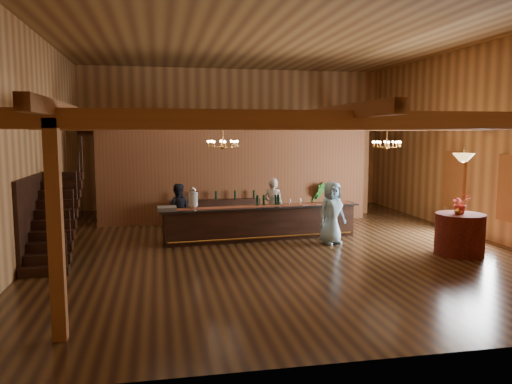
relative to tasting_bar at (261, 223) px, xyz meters
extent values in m
plane|color=#52361A|center=(0.24, -0.63, -0.48)|extent=(14.00, 14.00, 0.00)
plane|color=olive|center=(0.24, -0.63, 5.02)|extent=(14.00, 14.00, 0.00)
cube|color=tan|center=(0.24, 6.37, 2.27)|extent=(12.00, 0.10, 5.50)
cube|color=tan|center=(0.24, -7.63, 2.27)|extent=(12.00, 0.10, 5.50)
cube|color=tan|center=(-5.76, -0.63, 2.27)|extent=(0.10, 14.00, 5.50)
cube|color=tan|center=(6.24, -0.63, 2.27)|extent=(0.10, 14.00, 5.50)
cube|color=#975A2C|center=(0.24, -6.13, 2.72)|extent=(11.90, 0.20, 0.28)
cube|color=#975A2C|center=(0.24, -3.63, 2.72)|extent=(11.90, 0.20, 0.28)
cube|color=#975A2C|center=(0.24, -1.13, 2.72)|extent=(11.90, 0.20, 0.28)
cube|color=#975A2C|center=(0.24, 1.37, 2.72)|extent=(11.90, 0.20, 0.28)
cube|color=#975A2C|center=(0.24, 3.87, 2.72)|extent=(11.90, 0.20, 0.28)
cube|color=#975A2C|center=(0.24, 6.17, 2.72)|extent=(11.90, 0.20, 0.28)
cube|color=#975A2C|center=(-4.26, -0.63, 2.86)|extent=(0.18, 13.90, 0.22)
cube|color=#975A2C|center=(0.24, -0.63, 2.86)|extent=(0.18, 13.90, 0.22)
cube|color=#975A2C|center=(4.74, -0.63, 2.86)|extent=(0.18, 13.90, 0.22)
cube|color=#975A2C|center=(-4.26, 3.87, 1.12)|extent=(0.20, 0.20, 3.20)
cube|color=#975A2C|center=(4.74, 3.87, 1.12)|extent=(0.20, 0.20, 3.20)
cube|color=#975A2C|center=(-4.26, -6.13, 1.12)|extent=(0.20, 0.20, 3.20)
cube|color=brown|center=(-0.26, 2.87, 1.07)|extent=(9.00, 0.18, 3.10)
cube|color=white|center=(6.19, 0.37, 1.07)|extent=(0.12, 1.05, 1.75)
cube|color=#331911|center=(-5.21, -2.63, -0.38)|extent=(1.00, 0.28, 0.20)
cube|color=#331911|center=(-5.21, -2.35, -0.18)|extent=(1.00, 0.28, 0.20)
cube|color=#331911|center=(-5.21, -2.07, 0.02)|extent=(1.00, 0.28, 0.20)
cube|color=#331911|center=(-5.21, -1.79, 0.22)|extent=(1.00, 0.28, 0.20)
cube|color=#331911|center=(-5.21, -1.51, 0.42)|extent=(1.00, 0.28, 0.20)
cube|color=#331911|center=(-5.21, -1.23, 0.62)|extent=(1.00, 0.28, 0.20)
cube|color=#331911|center=(-5.21, -0.95, 0.82)|extent=(1.00, 0.28, 0.20)
cube|color=#331911|center=(-5.21, -0.67, 1.02)|extent=(1.00, 0.28, 0.20)
cube|color=#331911|center=(-5.21, -0.39, 1.22)|extent=(1.00, 0.28, 0.20)
cube|color=#331911|center=(-5.21, -0.11, 1.42)|extent=(1.00, 0.28, 0.20)
cube|color=#331911|center=(1.24, 4.87, 0.07)|extent=(1.20, 0.60, 1.10)
cube|color=brown|center=(-1.76, 4.87, 0.02)|extent=(1.00, 0.60, 1.00)
cube|color=#331911|center=(0.00, 0.00, -0.03)|extent=(5.46, 1.06, 0.90)
cube|color=black|center=(0.00, 0.00, 0.44)|extent=(5.74, 1.20, 0.05)
cube|color=maroon|center=(0.00, 0.00, 0.47)|extent=(5.35, 0.82, 0.01)
cylinder|color=#BB7C2F|center=(0.00, -0.36, -0.35)|extent=(5.23, 0.50, 0.05)
cylinder|color=silver|center=(-1.91, -0.12, 0.51)|extent=(0.18, 0.18, 0.08)
cylinder|color=silver|center=(-1.91, -0.12, 0.73)|extent=(0.26, 0.26, 0.36)
sphere|color=silver|center=(-1.91, -0.12, 0.98)|extent=(0.18, 0.18, 0.18)
cube|color=gray|center=(-2.61, -0.27, 0.52)|extent=(0.50, 0.50, 0.10)
cube|color=brown|center=(2.02, 0.14, 0.62)|extent=(0.06, 0.06, 0.30)
cube|color=brown|center=(2.30, 0.14, 0.62)|extent=(0.06, 0.06, 0.30)
cylinder|color=brown|center=(2.16, 0.14, 0.65)|extent=(0.24, 0.24, 0.24)
cylinder|color=black|center=(-0.09, 0.10, 0.62)|extent=(0.07, 0.07, 0.30)
cylinder|color=black|center=(0.10, 0.12, 0.62)|extent=(0.07, 0.07, 0.30)
cylinder|color=black|center=(0.45, 0.15, 0.62)|extent=(0.07, 0.07, 0.30)
cylinder|color=black|center=(0.54, 0.16, 0.62)|extent=(0.07, 0.07, 0.30)
cube|color=#331911|center=(-0.97, 2.61, -0.07)|extent=(2.95, 0.85, 0.82)
cylinder|color=maroon|center=(4.45, -2.65, 0.03)|extent=(1.18, 1.18, 1.02)
cylinder|color=#BB7C2F|center=(-1.13, -0.44, 2.43)|extent=(0.02, 0.02, 0.58)
sphere|color=#BB7C2F|center=(-1.13, -0.44, 2.13)|extent=(0.12, 0.12, 0.12)
torus|color=#BB7C2F|center=(-1.13, -0.44, 2.23)|extent=(0.80, 0.80, 0.04)
cylinder|color=#BB7C2F|center=(3.68, -0.07, 2.41)|extent=(0.02, 0.02, 0.62)
sphere|color=#BB7C2F|center=(3.68, -0.07, 2.09)|extent=(0.12, 0.12, 0.12)
torus|color=#BB7C2F|center=(3.68, -0.07, 2.19)|extent=(0.80, 0.80, 0.04)
cylinder|color=#BB7C2F|center=(4.45, -2.65, 2.32)|extent=(0.02, 0.02, 0.80)
cone|color=#E5B054|center=(4.45, -2.65, 1.92)|extent=(0.52, 0.52, 0.20)
imported|color=silver|center=(0.50, 0.73, 0.35)|extent=(0.72, 0.62, 1.67)
imported|color=black|center=(-2.29, 0.85, 0.29)|extent=(0.78, 0.63, 1.55)
imported|color=#99D2EC|center=(1.76, -0.89, 0.37)|extent=(0.97, 0.79, 1.70)
imported|color=#267224|center=(2.54, 2.76, 0.18)|extent=(0.81, 0.69, 1.32)
imported|color=red|center=(4.46, -2.62, 0.79)|extent=(0.48, 0.43, 0.50)
imported|color=#BB7C2F|center=(4.34, -2.71, 0.69)|extent=(0.16, 0.16, 0.30)
camera|label=1|loc=(-2.81, -13.52, 2.52)|focal=35.00mm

